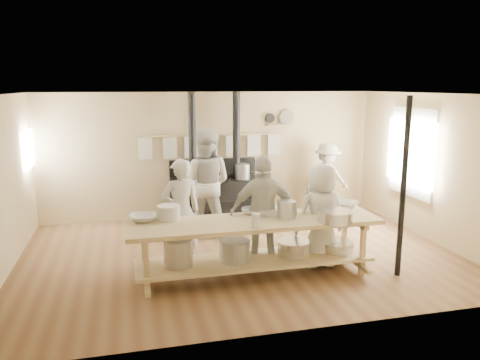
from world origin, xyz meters
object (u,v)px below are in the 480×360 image
object	(u,v)px
stove	(215,195)
cook_center	(321,216)
cook_by_window	(327,179)
cook_left	(206,183)
cook_right	(264,213)
chair	(323,207)
roasting_pan	(272,211)
cook_far_left	(181,211)
prep_table	(254,242)

from	to	relation	value
stove	cook_center	world-z (taller)	stove
stove	cook_by_window	bearing A→B (deg)	-4.02
stove	cook_left	distance (m)	1.12
stove	cook_right	bearing A→B (deg)	-85.52
cook_by_window	stove	bearing A→B (deg)	171.36
chair	roasting_pan	world-z (taller)	roasting_pan
cook_far_left	cook_center	distance (m)	2.15
cook_far_left	cook_left	xyz separation A→B (m)	(0.61, 1.27, 0.16)
cook_left	cook_right	world-z (taller)	cook_left
stove	cook_right	world-z (taller)	stove
prep_table	cook_far_left	distance (m)	1.28
cook_left	chair	world-z (taller)	cook_left
stove	cook_center	xyz separation A→B (m)	(1.09, -2.86, 0.28)
prep_table	cook_center	bearing A→B (deg)	8.14
cook_far_left	cook_by_window	bearing A→B (deg)	-155.12
prep_table	cook_center	world-z (taller)	cook_center
cook_by_window	chair	size ratio (longest dim) A/B	1.67
stove	cook_far_left	size ratio (longest dim) A/B	1.57
stove	cook_center	distance (m)	3.07
cook_left	cook_right	bearing A→B (deg)	131.37
stove	cook_by_window	distance (m)	2.40
cook_right	roasting_pan	size ratio (longest dim) A/B	3.83
cook_left	chair	bearing A→B (deg)	-147.10
stove	prep_table	xyz separation A→B (m)	(-0.00, -3.02, -0.00)
prep_table	chair	size ratio (longest dim) A/B	3.88
prep_table	cook_left	distance (m)	2.15
prep_table	chair	world-z (taller)	chair
cook_far_left	cook_left	bearing A→B (deg)	-122.25
roasting_pan	cook_center	bearing A→B (deg)	-4.87
cook_center	prep_table	bearing A→B (deg)	6.02
cook_center	chair	distance (m)	2.58
prep_table	roasting_pan	xyz separation A→B (m)	(0.34, 0.22, 0.38)
prep_table	cook_center	distance (m)	1.14
cook_right	chair	world-z (taller)	cook_right
stove	prep_table	bearing A→B (deg)	-90.04
stove	cook_left	size ratio (longest dim) A/B	1.32
prep_table	cook_by_window	world-z (taller)	cook_by_window
cook_far_left	cook_by_window	distance (m)	3.92
roasting_pan	stove	bearing A→B (deg)	96.87
stove	cook_by_window	xyz separation A→B (m)	(2.38, -0.17, 0.25)
cook_far_left	cook_right	bearing A→B (deg)	148.61
prep_table	chair	bearing A→B (deg)	48.87
roasting_pan	cook_far_left	bearing A→B (deg)	155.87
chair	prep_table	bearing A→B (deg)	-132.00
prep_table	stove	bearing A→B (deg)	89.96
prep_table	cook_far_left	size ratio (longest dim) A/B	2.18
cook_left	cook_center	bearing A→B (deg)	151.02
stove	cook_right	xyz separation A→B (m)	(0.22, -2.76, 0.35)
cook_left	roasting_pan	distance (m)	1.97
cook_center	cook_by_window	size ratio (longest dim) A/B	1.03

